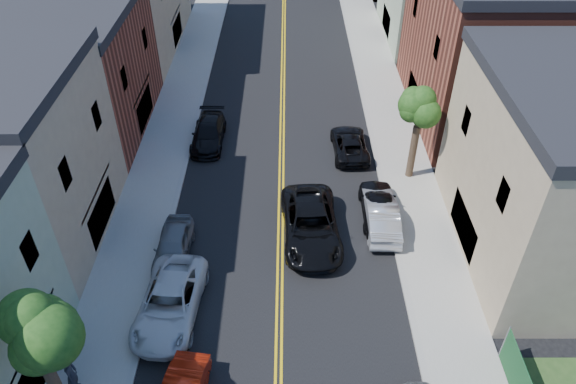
{
  "coord_description": "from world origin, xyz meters",
  "views": [
    {
      "loc": [
        0.4,
        3.39,
        20.17
      ],
      "look_at": [
        0.41,
        26.0,
        2.0
      ],
      "focal_mm": 33.52,
      "sensor_mm": 36.0,
      "label": 1
    }
  ],
  "objects_px": {
    "pedestrian_left": "(72,375)",
    "black_car_left": "(208,133)",
    "dark_car_right_far": "(350,144)",
    "black_car_right": "(379,206)",
    "silver_car_right": "(381,215)",
    "black_suv_lane": "(311,225)",
    "white_pickup": "(170,302)",
    "grey_car_left": "(173,246)"
  },
  "relations": [
    {
      "from": "pedestrian_left",
      "to": "black_car_left",
      "type": "bearing_deg",
      "value": -17.18
    },
    {
      "from": "dark_car_right_far",
      "to": "black_car_right",
      "type": "bearing_deg",
      "value": 97.2
    },
    {
      "from": "silver_car_right",
      "to": "black_suv_lane",
      "type": "height_order",
      "value": "black_suv_lane"
    },
    {
      "from": "white_pickup",
      "to": "pedestrian_left",
      "type": "relative_size",
      "value": 3.05
    },
    {
      "from": "grey_car_left",
      "to": "black_car_left",
      "type": "relative_size",
      "value": 0.86
    },
    {
      "from": "white_pickup",
      "to": "black_car_left",
      "type": "distance_m",
      "value": 14.48
    },
    {
      "from": "white_pickup",
      "to": "silver_car_right",
      "type": "xyz_separation_m",
      "value": [
        10.51,
        6.07,
        -0.0
      ]
    },
    {
      "from": "grey_car_left",
      "to": "silver_car_right",
      "type": "relative_size",
      "value": 0.89
    },
    {
      "from": "dark_car_right_far",
      "to": "black_car_left",
      "type": "bearing_deg",
      "value": -9.2
    },
    {
      "from": "black_car_right",
      "to": "black_suv_lane",
      "type": "xyz_separation_m",
      "value": [
        -3.87,
        -1.6,
        0.06
      ]
    },
    {
      "from": "grey_car_left",
      "to": "dark_car_right_far",
      "type": "distance_m",
      "value": 13.78
    },
    {
      "from": "grey_car_left",
      "to": "black_suv_lane",
      "type": "distance_m",
      "value": 7.27
    },
    {
      "from": "black_car_right",
      "to": "pedestrian_left",
      "type": "bearing_deg",
      "value": 38.67
    },
    {
      "from": "grey_car_left",
      "to": "dark_car_right_far",
      "type": "xyz_separation_m",
      "value": [
        9.95,
        9.54,
        -0.08
      ]
    },
    {
      "from": "grey_car_left",
      "to": "black_car_right",
      "type": "relative_size",
      "value": 0.89
    },
    {
      "from": "white_pickup",
      "to": "pedestrian_left",
      "type": "xyz_separation_m",
      "value": [
        -3.2,
        -3.93,
        0.29
      ]
    },
    {
      "from": "white_pickup",
      "to": "black_suv_lane",
      "type": "bearing_deg",
      "value": 42.45
    },
    {
      "from": "silver_car_right",
      "to": "dark_car_right_far",
      "type": "bearing_deg",
      "value": -81.27
    },
    {
      "from": "black_car_right",
      "to": "dark_car_right_far",
      "type": "bearing_deg",
      "value": -80.15
    },
    {
      "from": "white_pickup",
      "to": "black_car_left",
      "type": "bearing_deg",
      "value": 94.07
    },
    {
      "from": "black_car_left",
      "to": "dark_car_right_far",
      "type": "relative_size",
      "value": 1.05
    },
    {
      "from": "black_car_right",
      "to": "pedestrian_left",
      "type": "height_order",
      "value": "pedestrian_left"
    },
    {
      "from": "black_car_left",
      "to": "silver_car_right",
      "type": "relative_size",
      "value": 1.03
    },
    {
      "from": "white_pickup",
      "to": "pedestrian_left",
      "type": "bearing_deg",
      "value": -124.7
    },
    {
      "from": "black_suv_lane",
      "to": "pedestrian_left",
      "type": "relative_size",
      "value": 3.41
    },
    {
      "from": "dark_car_right_far",
      "to": "black_suv_lane",
      "type": "relative_size",
      "value": 0.74
    },
    {
      "from": "grey_car_left",
      "to": "black_suv_lane",
      "type": "xyz_separation_m",
      "value": [
        7.13,
        1.43,
        0.15
      ]
    },
    {
      "from": "black_car_right",
      "to": "pedestrian_left",
      "type": "distance_m",
      "value": 17.41
    },
    {
      "from": "black_car_left",
      "to": "black_suv_lane",
      "type": "distance_m",
      "value": 11.37
    },
    {
      "from": "white_pickup",
      "to": "black_car_right",
      "type": "bearing_deg",
      "value": 37.28
    },
    {
      "from": "white_pickup",
      "to": "pedestrian_left",
      "type": "height_order",
      "value": "pedestrian_left"
    },
    {
      "from": "black_suv_lane",
      "to": "black_car_left",
      "type": "bearing_deg",
      "value": 121.8
    },
    {
      "from": "silver_car_right",
      "to": "black_suv_lane",
      "type": "distance_m",
      "value": 3.97
    },
    {
      "from": "grey_car_left",
      "to": "black_car_right",
      "type": "bearing_deg",
      "value": 16.49
    },
    {
      "from": "black_car_left",
      "to": "black_suv_lane",
      "type": "xyz_separation_m",
      "value": [
        6.55,
        -9.29,
        0.16
      ]
    },
    {
      "from": "black_car_left",
      "to": "silver_car_right",
      "type": "bearing_deg",
      "value": -38.09
    },
    {
      "from": "dark_car_right_far",
      "to": "pedestrian_left",
      "type": "relative_size",
      "value": 2.53
    },
    {
      "from": "dark_car_right_far",
      "to": "pedestrian_left",
      "type": "height_order",
      "value": "pedestrian_left"
    },
    {
      "from": "black_car_right",
      "to": "silver_car_right",
      "type": "bearing_deg",
      "value": 90.64
    },
    {
      "from": "grey_car_left",
      "to": "silver_car_right",
      "type": "xyz_separation_m",
      "value": [
        11.0,
        2.31,
        0.06
      ]
    },
    {
      "from": "white_pickup",
      "to": "grey_car_left",
      "type": "relative_size",
      "value": 1.33
    },
    {
      "from": "dark_car_right_far",
      "to": "grey_car_left",
      "type": "bearing_deg",
      "value": 41.79
    }
  ]
}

